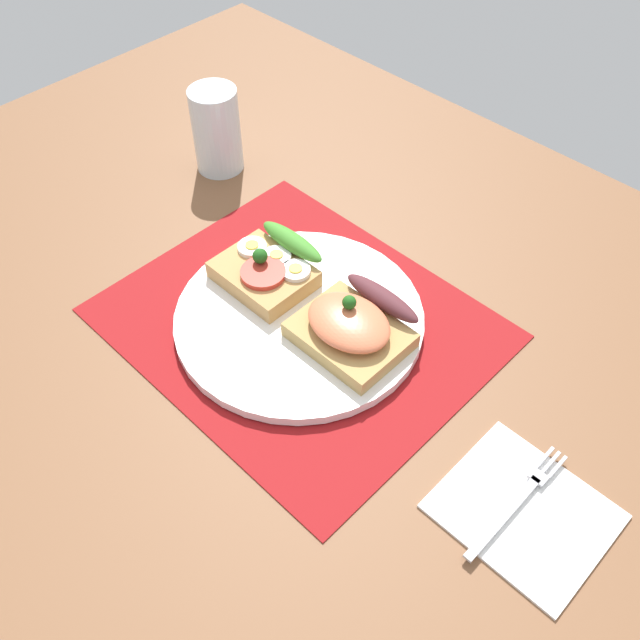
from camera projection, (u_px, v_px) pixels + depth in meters
The scene contains 8 objects.
ground_plane at pixel (300, 333), 74.81cm from camera, with size 120.00×90.00×3.20cm, color brown.
placemat at pixel (299, 322), 73.51cm from camera, with size 36.86×30.88×0.30cm, color maroon.
plate at pixel (299, 318), 72.99cm from camera, with size 25.61×25.61×1.08cm, color white.
sandwich_egg_tomato at pixel (269, 268), 74.96cm from camera, with size 9.83×9.17×4.24cm.
sandwich_salmon at pixel (353, 325), 69.18cm from camera, with size 10.74×9.97×5.16cm.
napkin at pixel (524, 511), 59.32cm from camera, with size 13.41×11.76×0.60cm, color white.
fork at pixel (519, 499), 59.51cm from camera, with size 1.62×13.56×0.32cm.
drinking_glass at pixel (217, 130), 87.66cm from camera, with size 5.96×5.96×10.77cm, color silver.
Camera 1 is at (35.65, -33.34, 55.15)cm, focal length 39.92 mm.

